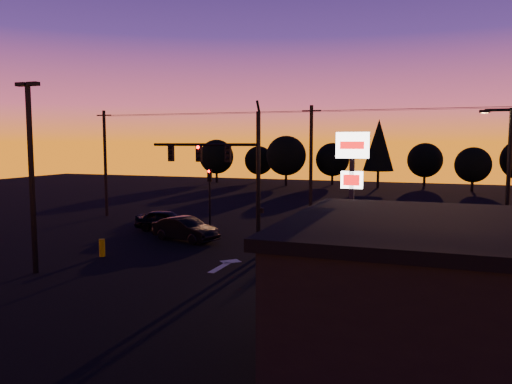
% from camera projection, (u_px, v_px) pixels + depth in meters
% --- Properties ---
extents(ground, '(120.00, 120.00, 0.00)m').
position_uv_depth(ground, '(202.00, 272.00, 24.51)').
color(ground, black).
rests_on(ground, ground).
extents(lane_arrow, '(1.20, 3.10, 0.01)m').
position_uv_depth(lane_arrow, '(225.00, 265.00, 25.90)').
color(lane_arrow, beige).
rests_on(lane_arrow, ground).
extents(traffic_signal_mast, '(6.79, 0.52, 8.58)m').
position_uv_depth(traffic_signal_mast, '(231.00, 167.00, 27.78)').
color(traffic_signal_mast, black).
rests_on(traffic_signal_mast, ground).
extents(secondary_signal, '(0.30, 0.31, 4.35)m').
position_uv_depth(secondary_signal, '(210.00, 190.00, 36.66)').
color(secondary_signal, black).
rests_on(secondary_signal, ground).
extents(parking_lot_light, '(1.25, 0.30, 9.14)m').
position_uv_depth(parking_lot_light, '(31.00, 165.00, 23.73)').
color(parking_lot_light, black).
rests_on(parking_lot_light, ground).
extents(pylon_sign, '(1.50, 0.28, 6.80)m').
position_uv_depth(pylon_sign, '(352.00, 173.00, 23.03)').
color(pylon_sign, black).
rests_on(pylon_sign, ground).
extents(streetlight, '(1.55, 0.35, 8.00)m').
position_uv_depth(streetlight, '(506.00, 181.00, 24.47)').
color(streetlight, black).
rests_on(streetlight, ground).
extents(utility_pole_0, '(1.40, 0.26, 9.00)m').
position_uv_depth(utility_pole_0, '(105.00, 163.00, 42.59)').
color(utility_pole_0, black).
rests_on(utility_pole_0, ground).
extents(utility_pole_1, '(1.40, 0.26, 9.00)m').
position_uv_depth(utility_pole_1, '(311.00, 166.00, 36.46)').
color(utility_pole_1, black).
rests_on(utility_pole_1, ground).
extents(power_wires, '(36.00, 1.22, 0.07)m').
position_uv_depth(power_wires, '(311.00, 111.00, 36.06)').
color(power_wires, black).
rests_on(power_wires, ground).
extents(bollard, '(0.33, 0.33, 0.98)m').
position_uv_depth(bollard, '(102.00, 248.00, 27.71)').
color(bollard, '#BCAF03').
rests_on(bollard, ground).
extents(tree_0, '(5.36, 5.36, 6.74)m').
position_uv_depth(tree_0, '(217.00, 157.00, 78.34)').
color(tree_0, black).
rests_on(tree_0, ground).
extents(tree_1, '(4.54, 4.54, 5.71)m').
position_uv_depth(tree_1, '(259.00, 160.00, 79.16)').
color(tree_1, black).
rests_on(tree_1, ground).
extents(tree_2, '(5.77, 5.78, 7.26)m').
position_uv_depth(tree_2, '(286.00, 156.00, 72.35)').
color(tree_2, black).
rests_on(tree_2, ground).
extents(tree_3, '(4.95, 4.95, 6.22)m').
position_uv_depth(tree_3, '(332.00, 160.00, 74.11)').
color(tree_3, black).
rests_on(tree_3, ground).
extents(tree_4, '(4.18, 4.18, 9.50)m').
position_uv_depth(tree_4, '(379.00, 145.00, 68.71)').
color(tree_4, black).
rests_on(tree_4, ground).
extents(tree_5, '(4.95, 4.95, 6.22)m').
position_uv_depth(tree_5, '(425.00, 160.00, 71.56)').
color(tree_5, black).
rests_on(tree_5, ground).
extents(tree_6, '(4.54, 4.54, 5.71)m').
position_uv_depth(tree_6, '(473.00, 165.00, 63.93)').
color(tree_6, black).
rests_on(tree_6, ground).
extents(car_left, '(4.49, 2.00, 1.50)m').
position_uv_depth(car_left, '(166.00, 220.00, 35.72)').
color(car_left, black).
rests_on(car_left, ground).
extents(car_mid, '(4.88, 2.81, 1.52)m').
position_uv_depth(car_mid, '(185.00, 229.00, 32.13)').
color(car_mid, black).
rests_on(car_mid, ground).
extents(car_right, '(5.09, 3.26, 1.37)m').
position_uv_depth(car_right, '(392.00, 241.00, 28.65)').
color(car_right, black).
rests_on(car_right, ground).
extents(suv_parked, '(3.84, 5.96, 1.53)m').
position_uv_depth(suv_parked, '(358.00, 291.00, 18.78)').
color(suv_parked, black).
rests_on(suv_parked, ground).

